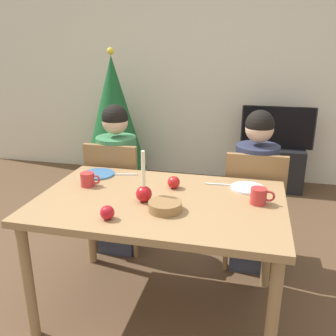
# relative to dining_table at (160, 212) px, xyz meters

# --- Properties ---
(ground_plane) EXTENTS (7.68, 7.68, 0.00)m
(ground_plane) POSITION_rel_dining_table_xyz_m (0.00, 0.00, -0.67)
(ground_plane) COLOR brown
(back_wall) EXTENTS (6.40, 0.10, 2.60)m
(back_wall) POSITION_rel_dining_table_xyz_m (0.00, 2.60, 0.63)
(back_wall) COLOR beige
(back_wall) RESTS_ON ground
(dining_table) EXTENTS (1.40, 0.90, 0.75)m
(dining_table) POSITION_rel_dining_table_xyz_m (0.00, 0.00, 0.00)
(dining_table) COLOR #99754C
(dining_table) RESTS_ON ground
(chair_left) EXTENTS (0.40, 0.40, 0.90)m
(chair_left) POSITION_rel_dining_table_xyz_m (-0.50, 0.61, -0.15)
(chair_left) COLOR olive
(chair_left) RESTS_ON ground
(chair_right) EXTENTS (0.40, 0.40, 0.90)m
(chair_right) POSITION_rel_dining_table_xyz_m (0.53, 0.61, -0.15)
(chair_right) COLOR olive
(chair_right) RESTS_ON ground
(person_left_child) EXTENTS (0.30, 0.30, 1.17)m
(person_left_child) POSITION_rel_dining_table_xyz_m (-0.50, 0.64, -0.10)
(person_left_child) COLOR #33384C
(person_left_child) RESTS_ON ground
(person_right_child) EXTENTS (0.30, 0.30, 1.17)m
(person_right_child) POSITION_rel_dining_table_xyz_m (0.53, 0.64, -0.10)
(person_right_child) COLOR #33384C
(person_right_child) RESTS_ON ground
(tv_stand) EXTENTS (0.64, 0.40, 0.48)m
(tv_stand) POSITION_rel_dining_table_xyz_m (0.75, 2.30, -0.43)
(tv_stand) COLOR black
(tv_stand) RESTS_ON ground
(tv) EXTENTS (0.79, 0.05, 0.46)m
(tv) POSITION_rel_dining_table_xyz_m (0.75, 2.30, 0.04)
(tv) COLOR black
(tv) RESTS_ON tv_stand
(christmas_tree) EXTENTS (0.75, 0.75, 1.55)m
(christmas_tree) POSITION_rel_dining_table_xyz_m (-1.12, 2.14, 0.14)
(christmas_tree) COLOR brown
(christmas_tree) RESTS_ON ground
(candle_centerpiece) EXTENTS (0.09, 0.09, 0.29)m
(candle_centerpiece) POSITION_rel_dining_table_xyz_m (-0.08, -0.05, 0.15)
(candle_centerpiece) COLOR red
(candle_centerpiece) RESTS_ON dining_table
(plate_left) EXTENTS (0.22, 0.22, 0.01)m
(plate_left) POSITION_rel_dining_table_xyz_m (-0.51, 0.29, 0.09)
(plate_left) COLOR teal
(plate_left) RESTS_ON dining_table
(plate_right) EXTENTS (0.20, 0.20, 0.01)m
(plate_right) POSITION_rel_dining_table_xyz_m (0.48, 0.27, 0.09)
(plate_right) COLOR silver
(plate_right) RESTS_ON dining_table
(mug_left) EXTENTS (0.13, 0.09, 0.09)m
(mug_left) POSITION_rel_dining_table_xyz_m (-0.48, 0.09, 0.13)
(mug_left) COLOR #B72D2D
(mug_left) RESTS_ON dining_table
(mug_right) EXTENTS (0.13, 0.09, 0.09)m
(mug_right) POSITION_rel_dining_table_xyz_m (0.55, 0.06, 0.13)
(mug_right) COLOR #B72D2D
(mug_right) RESTS_ON dining_table
(fork_left) EXTENTS (0.18, 0.06, 0.01)m
(fork_left) POSITION_rel_dining_table_xyz_m (-0.34, 0.33, 0.09)
(fork_left) COLOR silver
(fork_left) RESTS_ON dining_table
(fork_right) EXTENTS (0.18, 0.02, 0.01)m
(fork_right) POSITION_rel_dining_table_xyz_m (0.31, 0.30, 0.09)
(fork_right) COLOR silver
(fork_right) RESTS_ON dining_table
(bowl_walnuts) EXTENTS (0.18, 0.18, 0.05)m
(bowl_walnuts) POSITION_rel_dining_table_xyz_m (0.07, -0.14, 0.11)
(bowl_walnuts) COLOR olive
(bowl_walnuts) RESTS_ON dining_table
(apple_near_candle) EXTENTS (0.08, 0.08, 0.08)m
(apple_near_candle) POSITION_rel_dining_table_xyz_m (0.04, 0.18, 0.12)
(apple_near_candle) COLOR red
(apple_near_candle) RESTS_ON dining_table
(apple_by_left_plate) EXTENTS (0.07, 0.07, 0.07)m
(apple_by_left_plate) POSITION_rel_dining_table_xyz_m (-0.19, -0.31, 0.12)
(apple_by_left_plate) COLOR #AF141F
(apple_by_left_plate) RESTS_ON dining_table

